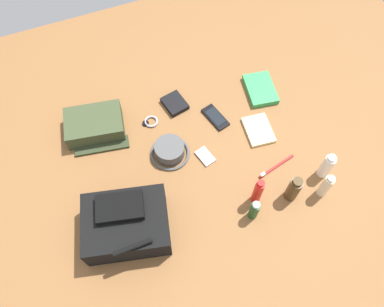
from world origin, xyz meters
TOP-DOWN VIEW (x-y plane):
  - ground_plane at (0.00, 0.00)m, footprint 2.64×2.02m
  - backpack at (0.34, 0.20)m, footprint 0.35×0.30m
  - toiletry_pouch at (0.34, -0.28)m, footprint 0.27×0.24m
  - bucket_hat at (0.08, -0.05)m, footprint 0.17×0.17m
  - toothpaste_tube at (-0.47, 0.26)m, footprint 0.04×0.04m
  - lotion_bottle at (-0.42, 0.34)m, footprint 0.04×0.04m
  - cologne_bottle at (-0.30, 0.30)m, footprint 0.05×0.05m
  - sunscreen_spray at (-0.17, 0.26)m, footprint 0.04×0.04m
  - shampoo_bottle at (-0.13, 0.32)m, footprint 0.04×0.04m
  - paperback_novel at (-0.43, -0.21)m, footprint 0.15×0.20m
  - cell_phone at (-0.17, -0.15)m, footprint 0.09×0.15m
  - media_player at (-0.05, 0.02)m, footprint 0.07×0.09m
  - wristwatch at (0.11, -0.23)m, footprint 0.07×0.06m
  - toothbrush at (-0.30, 0.17)m, footprint 0.18×0.05m
  - wallet at (-0.03, -0.28)m, footprint 0.11×0.13m
  - notepad at (-0.32, -0.02)m, footprint 0.13×0.16m

SIDE VIEW (x-z plane):
  - ground_plane at x=0.00m, z-range -0.02..0.00m
  - media_player at x=-0.05m, z-range 0.00..0.01m
  - wristwatch at x=0.11m, z-range 0.00..0.01m
  - cell_phone at x=-0.17m, z-range 0.00..0.01m
  - toothbrush at x=-0.30m, z-range 0.00..0.02m
  - notepad at x=-0.32m, z-range 0.00..0.02m
  - wallet at x=-0.03m, z-range 0.00..0.02m
  - paperback_novel at x=-0.43m, z-range 0.00..0.03m
  - bucket_hat at x=0.08m, z-range 0.00..0.06m
  - toiletry_pouch at x=0.34m, z-range 0.00..0.08m
  - shampoo_bottle at x=-0.13m, z-range 0.00..0.11m
  - cologne_bottle at x=-0.30m, z-range 0.00..0.14m
  - lotion_bottle at x=-0.42m, z-range 0.00..0.14m
  - toothpaste_tube at x=-0.47m, z-range 0.00..0.14m
  - backpack at x=0.34m, z-range -0.01..0.15m
  - sunscreen_spray at x=-0.17m, z-range 0.00..0.16m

